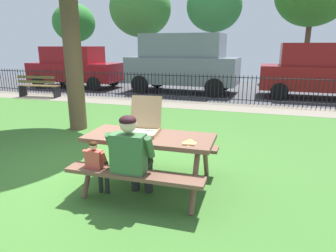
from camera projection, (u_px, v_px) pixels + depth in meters
name	position (u px, v px, depth m)	size (l,w,h in m)	color
ground	(126.00, 146.00, 6.10)	(28.00, 10.51, 0.02)	#3B6C2B
cobblestone_walkway	(181.00, 105.00, 10.31)	(28.00, 1.40, 0.01)	gray
street_asphalt	(202.00, 89.00, 14.11)	(28.00, 6.84, 0.01)	#424247
picnic_table_foreground	(150.00, 147.00, 4.20)	(1.81, 1.49, 0.79)	brown
pizza_box_open	(144.00, 124.00, 4.30)	(0.52, 0.59, 0.50)	tan
pizza_slice_on_table	(189.00, 143.00, 3.83)	(0.18, 0.26, 0.02)	#ECC54D
adult_at_table	(132.00, 155.00, 3.73)	(0.61, 0.59, 1.19)	#262626
child_at_table	(97.00, 163.00, 3.88)	(0.31, 0.30, 0.82)	#292929
iron_fence_streetside	(186.00, 87.00, 10.82)	(22.43, 0.03, 1.00)	black
park_bench_left	(39.00, 87.00, 11.68)	(1.63, 0.59, 0.85)	brown
parked_car_far_left	(75.00, 66.00, 14.25)	(4.43, 1.97, 1.94)	maroon
parked_car_left	(183.00, 62.00, 12.68)	(4.81, 2.29, 2.46)	slate
parked_car_center	(324.00, 70.00, 11.20)	(4.63, 2.01, 2.08)	maroon
far_tree_left	(74.00, 24.00, 19.89)	(2.80, 2.80, 4.71)	brown
far_tree_midleft	(140.00, 9.00, 18.34)	(3.81, 3.81, 5.91)	brown
far_tree_center	(214.00, 7.00, 17.08)	(3.18, 3.18, 5.59)	brown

